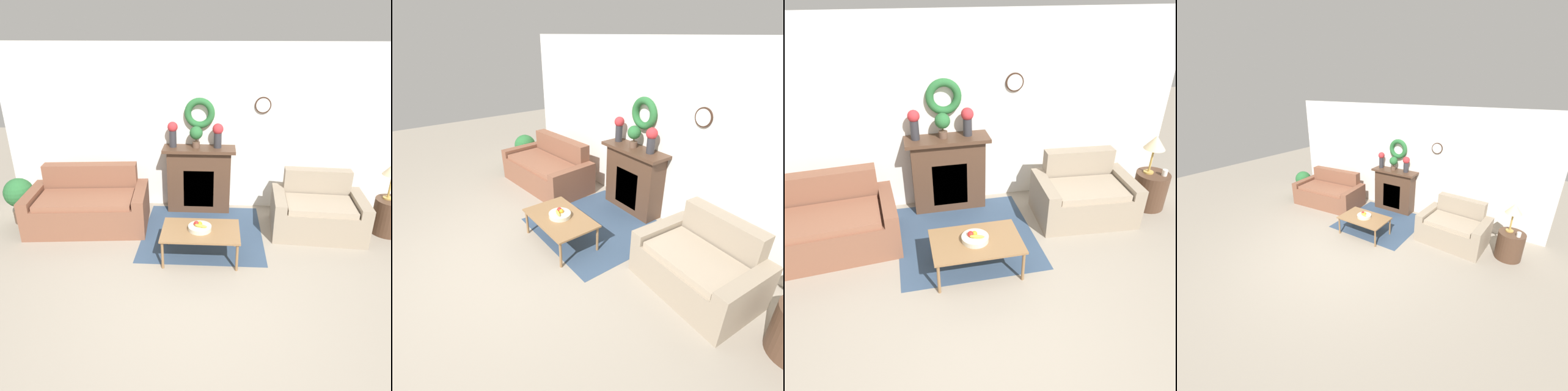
{
  "view_description": "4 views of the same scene",
  "coord_description": "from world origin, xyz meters",
  "views": [
    {
      "loc": [
        0.16,
        -3.35,
        2.92
      ],
      "look_at": [
        -0.12,
        1.49,
        0.74
      ],
      "focal_mm": 35.0,
      "sensor_mm": 36.0,
      "label": 1
    },
    {
      "loc": [
        3.16,
        -0.75,
        2.72
      ],
      "look_at": [
        0.11,
        1.48,
        0.7
      ],
      "focal_mm": 28.0,
      "sensor_mm": 36.0,
      "label": 2
    },
    {
      "loc": [
        -0.74,
        -2.33,
        3.07
      ],
      "look_at": [
        0.16,
        1.72,
        0.64
      ],
      "focal_mm": 35.0,
      "sensor_mm": 36.0,
      "label": 3
    },
    {
      "loc": [
        3.0,
        -3.07,
        3.09
      ],
      "look_at": [
        0.02,
        1.34,
        0.87
      ],
      "focal_mm": 24.0,
      "sensor_mm": 36.0,
      "label": 4
    }
  ],
  "objects": [
    {
      "name": "ground_plane",
      "position": [
        0.0,
        0.0,
        0.0
      ],
      "size": [
        16.0,
        16.0,
        0.0
      ],
      "primitive_type": "plane",
      "color": "gray"
    },
    {
      "name": "potted_plant_on_mantel",
      "position": [
        -0.17,
        2.58,
        1.32
      ],
      "size": [
        0.21,
        0.21,
        0.35
      ],
      "color": "brown",
      "rests_on": "fireplace"
    },
    {
      "name": "floor_rug",
      "position": [
        -0.03,
        1.76,
        0.0
      ],
      "size": [
        1.8,
        1.78,
        0.01
      ],
      "color": "#334760",
      "rests_on": "ground_plane"
    },
    {
      "name": "vase_on_mantel_left",
      "position": [
        -0.55,
        2.6,
        1.35
      ],
      "size": [
        0.16,
        0.16,
        0.41
      ],
      "color": "#2D2D33",
      "rests_on": "fireplace"
    },
    {
      "name": "couch_left",
      "position": [
        -1.82,
        1.92,
        0.32
      ],
      "size": [
        1.89,
        1.12,
        0.91
      ],
      "rotation": [
        0.0,
        0.0,
        0.09
      ],
      "color": "brown",
      "rests_on": "ground_plane"
    },
    {
      "name": "loveseat_right",
      "position": [
        1.71,
        1.92,
        0.32
      ],
      "size": [
        1.4,
        0.99,
        0.9
      ],
      "rotation": [
        0.0,
        0.0,
        -0.07
      ],
      "color": "gray",
      "rests_on": "ground_plane"
    },
    {
      "name": "vase_on_mantel_right",
      "position": [
        0.18,
        2.6,
        1.34
      ],
      "size": [
        0.18,
        0.18,
        0.39
      ],
      "color": "#2D2D33",
      "rests_on": "fireplace"
    },
    {
      "name": "fireplace",
      "position": [
        -0.12,
        2.6,
        0.56
      ],
      "size": [
        1.17,
        0.41,
        1.11
      ],
      "color": "#4C3323",
      "rests_on": "ground_plane"
    },
    {
      "name": "fruit_bowl",
      "position": [
        -0.04,
        1.1,
        0.45
      ],
      "size": [
        0.31,
        0.31,
        0.12
      ],
      "color": "beige",
      "rests_on": "coffee_table"
    },
    {
      "name": "wall_back",
      "position": [
        -0.0,
        2.8,
        1.36
      ],
      "size": [
        6.8,
        0.17,
        2.7
      ],
      "color": "white",
      "rests_on": "ground_plane"
    },
    {
      "name": "coffee_table",
      "position": [
        -0.03,
        1.09,
        0.38
      ],
      "size": [
        1.04,
        0.68,
        0.42
      ],
      "color": "olive",
      "rests_on": "ground_plane"
    },
    {
      "name": "potted_plant_floor_by_couch",
      "position": [
        -2.94,
        1.97,
        0.45
      ],
      "size": [
        0.46,
        0.46,
        0.74
      ],
      "color": "brown",
      "rests_on": "ground_plane"
    }
  ]
}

